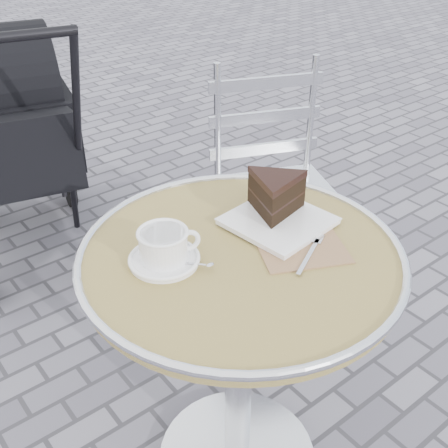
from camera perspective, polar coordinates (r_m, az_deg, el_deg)
cafe_table at (r=1.33m, az=1.62°, el=-8.68°), size 0.72×0.72×0.74m
cappuccino_set at (r=1.18m, az=-6.06°, el=-2.51°), size 0.15×0.16×0.08m
cake_plate_set at (r=1.31m, az=5.37°, el=2.39°), size 0.26×0.35×0.11m
bistro_chair at (r=1.99m, az=4.78°, el=6.22°), size 0.53×0.53×0.90m
baby_stroller at (r=2.50m, az=-20.56°, el=7.78°), size 0.69×1.10×1.06m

